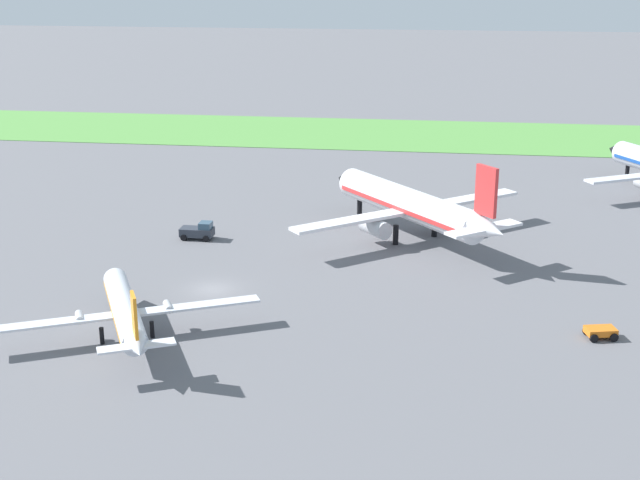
{
  "coord_description": "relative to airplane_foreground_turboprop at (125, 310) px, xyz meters",
  "views": [
    {
      "loc": [
        20.31,
        -75.08,
        29.86
      ],
      "look_at": [
        9.15,
        7.02,
        3.0
      ],
      "focal_mm": 49.69,
      "sensor_mm": 36.0,
      "label": 1
    }
  ],
  "objects": [
    {
      "name": "airplane_foreground_turboprop",
      "position": [
        0.0,
        0.0,
        0.0
      ],
      "size": [
        20.59,
        17.9,
        6.66
      ],
      "rotation": [
        0.0,
        0.0,
        2.02
      ],
      "color": "silver",
      "rests_on": "ground_plane"
    },
    {
      "name": "grass_taxiway_strip",
      "position": [
        4.25,
        88.36,
        -2.4
      ],
      "size": [
        360.0,
        28.0,
        0.08
      ],
      "primitive_type": "cube",
      "color": "#549342",
      "rests_on": "ground_plane"
    },
    {
      "name": "ground_plane",
      "position": [
        4.25,
        11.58,
        -2.44
      ],
      "size": [
        600.0,
        600.0,
        0.0
      ],
      "primitive_type": "plane",
      "color": "slate"
    },
    {
      "name": "airplane_midfield_jet",
      "position": [
        21.87,
        29.76,
        1.33
      ],
      "size": [
        24.15,
        24.68,
        10.47
      ],
      "rotation": [
        0.0,
        0.0,
        2.26
      ],
      "color": "white",
      "rests_on": "ground_plane"
    },
    {
      "name": "pushback_tug_by_runway",
      "position": [
        -1.11,
        26.38,
        -1.52
      ],
      "size": [
        3.64,
        2.12,
        1.95
      ],
      "rotation": [
        0.0,
        0.0,
        6.26
      ],
      "color": "#2D333D",
      "rests_on": "ground_plane"
    },
    {
      "name": "baggage_cart_near_gate",
      "position": [
        38.29,
        5.14,
        -1.87
      ],
      "size": [
        2.73,
        2.26,
        0.9
      ],
      "rotation": [
        0.0,
        0.0,
        3.38
      ],
      "color": "orange",
      "rests_on": "ground_plane"
    }
  ]
}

